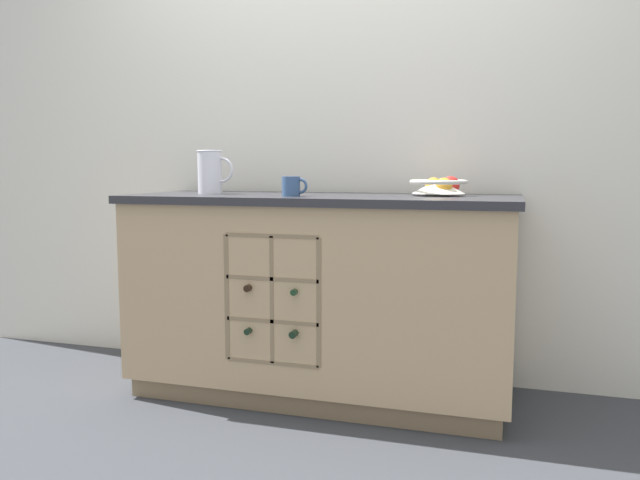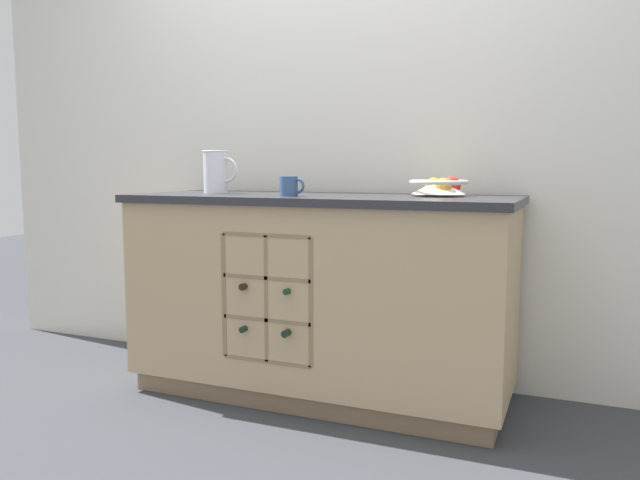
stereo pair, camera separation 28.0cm
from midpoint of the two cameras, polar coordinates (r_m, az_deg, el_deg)
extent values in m
plane|color=#383A3F|center=(2.97, -2.78, -13.89)|extent=(14.00, 14.00, 0.00)
cube|color=silver|center=(3.15, -0.54, 10.87)|extent=(4.40, 0.06, 2.55)
cube|color=#8B7354|center=(2.96, -2.79, -13.07)|extent=(1.63, 0.56, 0.09)
cube|color=tan|center=(2.84, -2.84, -4.63)|extent=(1.69, 0.62, 0.80)
cube|color=#2D2D33|center=(2.79, -2.88, 3.76)|extent=(1.73, 0.66, 0.03)
cube|color=#8B7354|center=(2.69, -6.65, -5.10)|extent=(0.41, 0.01, 0.54)
cube|color=#8B7354|center=(2.73, -11.02, -5.00)|extent=(0.02, 0.10, 0.54)
cube|color=#8B7354|center=(2.57, -2.93, -5.62)|extent=(0.02, 0.10, 0.54)
cube|color=#8B7354|center=(2.71, -7.02, -10.86)|extent=(0.41, 0.10, 0.02)
cube|color=#8B7354|center=(2.66, -7.08, -7.19)|extent=(0.41, 0.10, 0.02)
cube|color=#8B7354|center=(2.62, -7.13, -3.41)|extent=(0.41, 0.10, 0.02)
cube|color=#8B7354|center=(2.60, -7.19, 0.47)|extent=(0.41, 0.10, 0.02)
cube|color=#8B7354|center=(2.64, -7.10, -5.31)|extent=(0.02, 0.10, 0.54)
cylinder|color=black|center=(2.80, -8.15, -7.48)|extent=(0.07, 0.19, 0.07)
cylinder|color=black|center=(2.68, -9.40, -8.14)|extent=(0.03, 0.08, 0.03)
cylinder|color=black|center=(2.73, -4.20, -7.72)|extent=(0.08, 0.20, 0.08)
cylinder|color=black|center=(2.59, -5.37, -8.47)|extent=(0.03, 0.09, 0.03)
cylinder|color=black|center=(2.78, -8.08, -3.76)|extent=(0.08, 0.20, 0.08)
cylinder|color=black|center=(2.65, -9.40, -4.28)|extent=(0.03, 0.09, 0.03)
cylinder|color=#19381E|center=(2.70, -4.14, -4.11)|extent=(0.07, 0.20, 0.07)
cylinder|color=#19381E|center=(2.57, -5.30, -4.68)|extent=(0.03, 0.09, 0.03)
cylinder|color=silver|center=(2.75, 7.91, 4.13)|extent=(0.11, 0.11, 0.01)
cone|color=silver|center=(2.75, 7.93, 4.85)|extent=(0.23, 0.23, 0.06)
torus|color=silver|center=(2.74, 7.93, 5.28)|extent=(0.25, 0.25, 0.02)
sphere|color=red|center=(2.77, 9.04, 4.98)|extent=(0.08, 0.08, 0.08)
sphere|color=gold|center=(2.75, 7.49, 4.94)|extent=(0.07, 0.07, 0.07)
sphere|color=gold|center=(2.71, 8.36, 4.90)|extent=(0.07, 0.07, 0.07)
cylinder|color=white|center=(3.00, -12.70, 6.08)|extent=(0.11, 0.11, 0.20)
torus|color=white|center=(3.01, -12.75, 7.93)|extent=(0.12, 0.12, 0.01)
torus|color=white|center=(2.98, -11.71, 6.29)|extent=(0.12, 0.01, 0.12)
cylinder|color=#385684|center=(2.69, -5.67, 4.91)|extent=(0.08, 0.08, 0.08)
torus|color=#385684|center=(2.67, -4.84, 4.94)|extent=(0.07, 0.01, 0.07)
camera|label=1|loc=(0.14, -92.86, -0.33)|focal=35.00mm
camera|label=2|loc=(0.14, 87.14, 0.33)|focal=35.00mm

